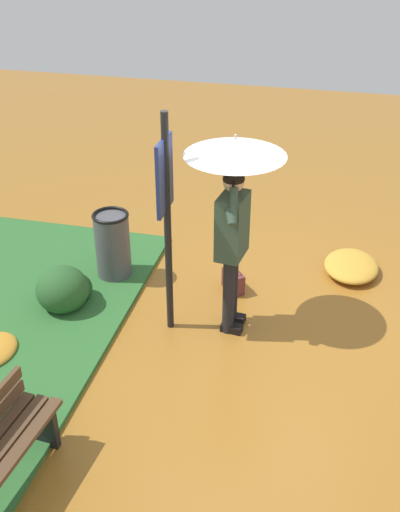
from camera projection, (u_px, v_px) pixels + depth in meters
The scene contains 7 objects.
ground_plane at pixel (255, 320), 6.54m from camera, with size 18.00×18.00×0.00m, color #9E6623.
person_with_umbrella at pixel (234, 187), 5.73m from camera, with size 0.96×0.96×2.04m.
info_sign_post at pixel (166, 201), 5.71m from camera, with size 0.44×0.07×2.30m.
handbag at pixel (233, 281), 6.96m from camera, with size 0.32×0.30×0.37m.
trash_bin at pixel (113, 246), 7.05m from camera, with size 0.42×0.42×0.83m.
shrub_cluster at pixel (65, 289), 6.61m from camera, with size 0.62×0.56×0.51m.
leaf_pile_far_path at pixel (351, 266), 7.31m from camera, with size 0.79×0.63×0.17m.
Camera 1 is at (-5.26, -0.67, 3.93)m, focal length 43.20 mm.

